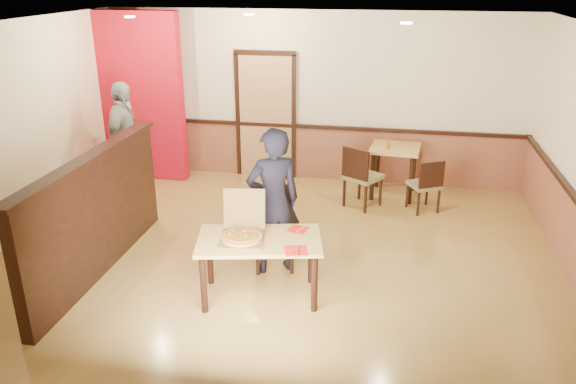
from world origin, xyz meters
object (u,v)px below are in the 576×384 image
side_chair_left (361,175)px  side_chair_right (426,183)px  diner_chair (273,223)px  pizza_box (242,234)px  side_table (395,158)px  main_table (259,248)px  condiment (388,145)px  diner (273,202)px  passerby (125,140)px

side_chair_left → side_chair_right: size_ratio=1.17×
diner_chair → side_chair_right: bearing=31.2°
diner_chair → pizza_box: (-0.16, -0.81, 0.23)m
side_chair_right → pizza_box: size_ratio=1.39×
side_table → pizza_box: pizza_box is taller
main_table → condiment: size_ratio=9.90×
side_chair_left → side_table: (0.49, 0.61, 0.09)m
main_table → side_table: size_ratio=1.76×
side_chair_right → condiment: 0.86m
pizza_box → main_table: bearing=3.9°
diner_chair → condiment: bearing=46.9°
side_table → side_chair_right: bearing=-51.6°
condiment → side_chair_right: bearing=-38.3°
diner → passerby: 3.42m
side_chair_left → diner: bearing=99.0°
side_chair_left → side_chair_right: 0.97m
side_chair_left → side_table: side_chair_left is taller
side_chair_left → passerby: passerby is taller
diner_chair → passerby: 3.33m
side_table → condiment: 0.31m
side_chair_left → diner: size_ratio=0.55×
diner_chair → diner: 0.38m
diner_chair → passerby: passerby is taller
side_table → pizza_box: 3.73m
diner_chair → pizza_box: 0.86m
main_table → pizza_box: pizza_box is taller
side_chair_right → side_chair_left: bearing=-27.4°
side_chair_right → diner: size_ratio=0.47×
diner_chair → side_table: size_ratio=1.20×
main_table → condiment: 3.46m
main_table → side_chair_left: side_chair_left is taller
side_chair_right → pizza_box: 3.46m
side_chair_left → side_table: bearing=-96.9°
condiment → side_table: bearing=51.3°
diner_chair → side_table: (1.40, 2.57, 0.08)m
passerby → side_table: bearing=-84.7°
side_chair_left → condiment: side_chair_left is taller
main_table → diner_chair: 0.78m
main_table → diner_chair: diner_chair is taller
side_table → pizza_box: (-1.56, -3.38, 0.14)m
side_table → pizza_box: bearing=-114.9°
diner → pizza_box: diner is taller
side_chair_right → diner: bearing=21.1°
main_table → side_chair_left: 2.88m
side_chair_right → pizza_box: (-2.04, -2.77, 0.32)m
side_table → side_chair_left: bearing=-128.6°
main_table → diner: bearing=76.1°
diner → pizza_box: bearing=44.4°
diner_chair → diner: bearing=-91.7°
diner_chair → passerby: size_ratio=0.54×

